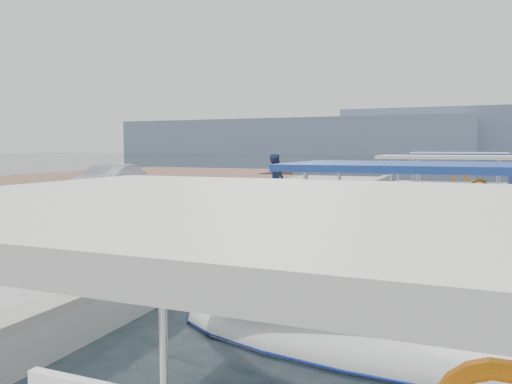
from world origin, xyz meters
TOP-DOWN VIEW (x-y plane):
  - ground at (0.00, 0.00)m, footprint 400.00×400.00m
  - concrete_quay at (-3.00, 5.00)m, footprint 6.00×40.00m
  - quay_curb at (-0.22, 5.00)m, footprint 0.44×40.00m
  - cobblestone_strip at (-8.00, 5.00)m, footprint 4.00×40.00m
  - fishing_caique_b at (4.23, -3.11)m, footprint 7.28×2.34m
  - fishing_caique_c at (4.34, 4.02)m, footprint 7.51×2.10m
  - fishing_caique_d at (4.70, 8.89)m, footprint 8.01×2.20m
  - fishing_caique_e at (4.01, 15.32)m, footprint 6.85×2.10m
  - mooring_bollards at (-0.35, 1.50)m, footprint 0.28×20.28m
  - fisherman at (-0.88, 4.79)m, footprint 0.50×0.69m
  - parked_car at (-8.13, 6.21)m, footprint 2.14×4.14m

SIDE VIEW (x-z plane):
  - ground at x=0.00m, z-range 0.00..0.00m
  - fishing_caique_b at x=4.23m, z-range -1.29..1.54m
  - fishing_caique_c at x=4.34m, z-range -1.29..1.54m
  - fishing_caique_e at x=4.01m, z-range -1.29..1.54m
  - fishing_caique_d at x=4.70m, z-range -1.23..1.60m
  - concrete_quay at x=-3.00m, z-range 0.00..0.50m
  - cobblestone_strip at x=-8.00m, z-range 0.00..0.50m
  - quay_curb at x=-0.22m, z-range 0.50..0.62m
  - mooring_bollards at x=-0.35m, z-range 0.53..0.86m
  - parked_car at x=-8.13m, z-range 0.50..1.80m
  - fisherman at x=-0.88m, z-range 0.50..2.25m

